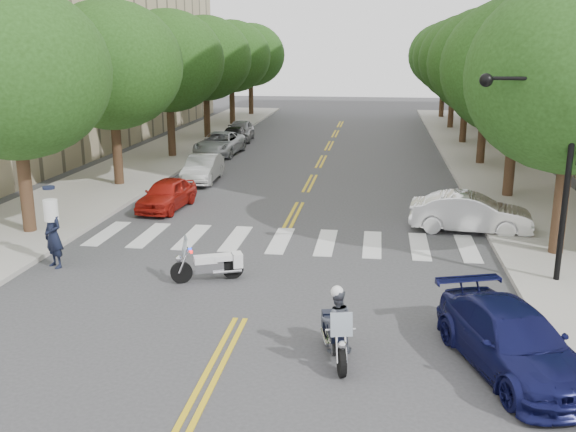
% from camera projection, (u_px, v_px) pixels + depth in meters
% --- Properties ---
extents(ground, '(140.00, 140.00, 0.00)m').
position_uv_depth(ground, '(240.00, 319.00, 15.57)').
color(ground, '#38383A').
rests_on(ground, ground).
extents(sidewalk_left, '(5.00, 60.00, 0.15)m').
position_uv_depth(sidewalk_left, '(161.00, 156.00, 37.88)').
color(sidewalk_left, '#9E9991').
rests_on(sidewalk_left, ground).
extents(sidewalk_right, '(5.00, 60.00, 0.15)m').
position_uv_depth(sidewalk_right, '(493.00, 164.00, 35.33)').
color(sidewalk_right, '#9E9991').
rests_on(sidewalk_right, ground).
extents(tree_l_0, '(6.40, 6.40, 8.45)m').
position_uv_depth(tree_l_0, '(13.00, 73.00, 21.06)').
color(tree_l_0, '#382316').
rests_on(tree_l_0, ground).
extents(tree_l_1, '(6.40, 6.40, 8.45)m').
position_uv_depth(tree_l_1, '(111.00, 65.00, 28.72)').
color(tree_l_1, '#382316').
rests_on(tree_l_1, ground).
extents(tree_l_2, '(6.40, 6.40, 8.45)m').
position_uv_depth(tree_l_2, '(168.00, 61.00, 36.37)').
color(tree_l_2, '#382316').
rests_on(tree_l_2, ground).
extents(tree_l_3, '(6.40, 6.40, 8.45)m').
position_uv_depth(tree_l_3, '(205.00, 58.00, 44.03)').
color(tree_l_3, '#382316').
rests_on(tree_l_3, ground).
extents(tree_l_4, '(6.40, 6.40, 8.45)m').
position_uv_depth(tree_l_4, '(231.00, 56.00, 51.68)').
color(tree_l_4, '#382316').
rests_on(tree_l_4, ground).
extents(tree_l_5, '(6.40, 6.40, 8.45)m').
position_uv_depth(tree_l_5, '(250.00, 55.00, 59.34)').
color(tree_l_5, '#382316').
rests_on(tree_l_5, ground).
extents(tree_r_0, '(6.40, 6.40, 8.45)m').
position_uv_depth(tree_r_0, '(575.00, 76.00, 18.70)').
color(tree_r_0, '#382316').
rests_on(tree_r_0, ground).
extents(tree_r_1, '(6.40, 6.40, 8.45)m').
position_uv_depth(tree_r_1, '(519.00, 67.00, 26.36)').
color(tree_r_1, '#382316').
rests_on(tree_r_1, ground).
extents(tree_r_2, '(6.40, 6.40, 8.45)m').
position_uv_depth(tree_r_2, '(488.00, 62.00, 34.01)').
color(tree_r_2, '#382316').
rests_on(tree_r_2, ground).
extents(tree_r_3, '(6.40, 6.40, 8.45)m').
position_uv_depth(tree_r_3, '(468.00, 59.00, 41.67)').
color(tree_r_3, '#382316').
rests_on(tree_r_3, ground).
extents(tree_r_4, '(6.40, 6.40, 8.45)m').
position_uv_depth(tree_r_4, '(455.00, 57.00, 49.32)').
color(tree_r_4, '#382316').
rests_on(tree_r_4, ground).
extents(tree_r_5, '(6.40, 6.40, 8.45)m').
position_uv_depth(tree_r_5, '(445.00, 55.00, 56.97)').
color(tree_r_5, '#382316').
rests_on(tree_r_5, ground).
extents(traffic_signal_pole, '(2.82, 0.42, 6.00)m').
position_uv_depth(traffic_signal_pole, '(552.00, 151.00, 16.92)').
color(traffic_signal_pole, black).
rests_on(traffic_signal_pole, ground).
extents(motorcycle_police, '(0.78, 2.00, 1.64)m').
position_uv_depth(motorcycle_police, '(336.00, 325.00, 13.47)').
color(motorcycle_police, black).
rests_on(motorcycle_police, ground).
extents(motorcycle_parked, '(1.97, 1.05, 1.33)m').
position_uv_depth(motorcycle_parked, '(214.00, 264.00, 18.04)').
color(motorcycle_parked, black).
rests_on(motorcycle_parked, ground).
extents(officer_standing, '(0.87, 0.79, 1.99)m').
position_uv_depth(officer_standing, '(53.00, 235.00, 18.97)').
color(officer_standing, black).
rests_on(officer_standing, ground).
extents(convertible, '(4.35, 1.98, 1.39)m').
position_uv_depth(convertible, '(470.00, 213.00, 22.65)').
color(convertible, white).
rests_on(convertible, ground).
extents(sedan_blue, '(3.13, 4.82, 1.30)m').
position_uv_depth(sedan_blue, '(512.00, 340.00, 12.97)').
color(sedan_blue, '#0F1242').
rests_on(sedan_blue, ground).
extents(parked_car_a, '(1.78, 3.75, 1.24)m').
position_uv_depth(parked_car_a, '(167.00, 194.00, 25.85)').
color(parked_car_a, '#AA1A12').
rests_on(parked_car_a, ground).
extents(parked_car_b, '(1.52, 3.98, 1.29)m').
position_uv_depth(parked_car_b, '(203.00, 169.00, 31.07)').
color(parked_car_b, '#BABABA').
rests_on(parked_car_b, ground).
extents(parked_car_c, '(2.47, 4.97, 1.35)m').
position_uv_depth(parked_car_c, '(220.00, 144.00, 38.73)').
color(parked_car_c, '#AFB2B8').
rests_on(parked_car_c, ground).
extents(parked_car_d, '(1.82, 4.11, 1.17)m').
position_uv_depth(parked_car_d, '(234.00, 137.00, 42.39)').
color(parked_car_d, black).
rests_on(parked_car_d, ground).
extents(parked_car_e, '(2.04, 4.31, 1.42)m').
position_uv_depth(parked_car_e, '(240.00, 130.00, 44.46)').
color(parked_car_e, gray).
rests_on(parked_car_e, ground).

